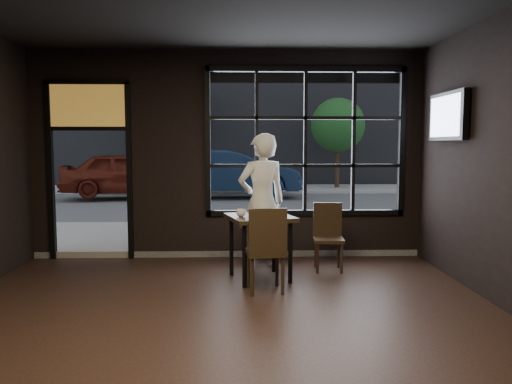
{
  "coord_description": "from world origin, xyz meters",
  "views": [
    {
      "loc": [
        0.2,
        -4.19,
        1.76
      ],
      "look_at": [
        0.4,
        2.2,
        1.15
      ],
      "focal_mm": 35.0,
      "sensor_mm": 36.0,
      "label": 1
    }
  ],
  "objects_px": {
    "cafe_table": "(260,247)",
    "navy_car": "(232,173)",
    "chair_near": "(265,249)",
    "man": "(262,202)"
  },
  "relations": [
    {
      "from": "chair_near",
      "to": "cafe_table",
      "type": "bearing_deg",
      "value": -92.26
    },
    {
      "from": "cafe_table",
      "to": "navy_car",
      "type": "distance_m",
      "value": 10.0
    },
    {
      "from": "chair_near",
      "to": "man",
      "type": "height_order",
      "value": "man"
    },
    {
      "from": "cafe_table",
      "to": "chair_near",
      "type": "xyz_separation_m",
      "value": [
        0.04,
        -0.54,
        0.09
      ]
    },
    {
      "from": "cafe_table",
      "to": "navy_car",
      "type": "bearing_deg",
      "value": 76.73
    },
    {
      "from": "chair_near",
      "to": "navy_car",
      "type": "height_order",
      "value": "navy_car"
    },
    {
      "from": "man",
      "to": "chair_near",
      "type": "bearing_deg",
      "value": 70.86
    },
    {
      "from": "cafe_table",
      "to": "chair_near",
      "type": "distance_m",
      "value": 0.55
    },
    {
      "from": "cafe_table",
      "to": "chair_near",
      "type": "relative_size",
      "value": 0.82
    },
    {
      "from": "man",
      "to": "cafe_table",
      "type": "bearing_deg",
      "value": 66.16
    }
  ]
}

